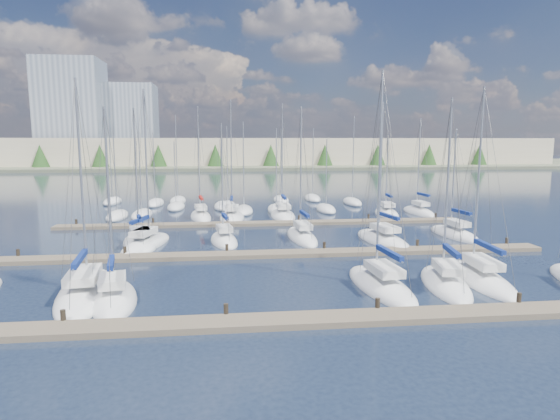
{
  "coord_description": "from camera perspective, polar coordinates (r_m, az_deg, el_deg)",
  "views": [
    {
      "loc": [
        -3.74,
        -20.19,
        9.1
      ],
      "look_at": [
        0.0,
        14.0,
        4.0
      ],
      "focal_mm": 30.0,
      "sensor_mm": 36.0,
      "label": 1
    }
  ],
  "objects": [
    {
      "name": "ground",
      "position": [
        80.79,
        -3.55,
        1.95
      ],
      "size": [
        400.0,
        400.0,
        0.0
      ],
      "primitive_type": "plane",
      "color": "#1E293C",
      "rests_on": "ground"
    },
    {
      "name": "sailboat_l",
      "position": [
        43.7,
        12.38,
        -3.55
      ],
      "size": [
        4.15,
        9.12,
        13.24
      ],
      "rotation": [
        0.0,
        0.0,
        0.15
      ],
      "color": "white",
      "rests_on": "ground"
    },
    {
      "name": "shoreline",
      "position": [
        170.23,
        -9.55,
        7.76
      ],
      "size": [
        400.0,
        60.0,
        38.0
      ],
      "color": "#666B51",
      "rests_on": "ground"
    },
    {
      "name": "sailboat_e",
      "position": [
        31.6,
        19.49,
        -8.45
      ],
      "size": [
        3.85,
        8.06,
        12.45
      ],
      "rotation": [
        0.0,
        0.0,
        -0.18
      ],
      "color": "white",
      "rests_on": "ground"
    },
    {
      "name": "sailboat_b",
      "position": [
        30.57,
        -22.6,
        -9.21
      ],
      "size": [
        4.31,
        10.22,
        13.44
      ],
      "rotation": [
        0.0,
        0.0,
        0.13
      ],
      "color": "white",
      "rests_on": "ground"
    },
    {
      "name": "sailboat_o",
      "position": [
        55.54,
        -5.87,
        -0.84
      ],
      "size": [
        3.06,
        7.86,
        14.56
      ],
      "rotation": [
        0.0,
        0.0,
        -0.03
      ],
      "color": "white",
      "rests_on": "ground"
    },
    {
      "name": "sailboat_i",
      "position": [
        42.42,
        -16.0,
        -4.02
      ],
      "size": [
        4.5,
        9.02,
        14.16
      ],
      "rotation": [
        0.0,
        0.0,
        -0.25
      ],
      "color": "white",
      "rests_on": "ground"
    },
    {
      "name": "sailboat_r",
      "position": [
        61.64,
        16.58,
        -0.23
      ],
      "size": [
        2.76,
        7.75,
        12.64
      ],
      "rotation": [
        0.0,
        0.0,
        0.07
      ],
      "color": "white",
      "rests_on": "ground"
    },
    {
      "name": "sailboat_j",
      "position": [
        42.67,
        -6.84,
        -3.68
      ],
      "size": [
        3.23,
        6.72,
        11.21
      ],
      "rotation": [
        0.0,
        0.0,
        0.16
      ],
      "color": "white",
      "rests_on": "ground"
    },
    {
      "name": "sailboat_d",
      "position": [
        30.15,
        12.17,
        -8.96
      ],
      "size": [
        3.44,
        8.83,
        14.04
      ],
      "rotation": [
        0.0,
        0.0,
        0.09
      ],
      "color": "white",
      "rests_on": "ground"
    },
    {
      "name": "sailboat_n",
      "position": [
        56.46,
        -9.64,
        -0.76
      ],
      "size": [
        3.43,
        7.9,
        13.87
      ],
      "rotation": [
        0.0,
        0.0,
        0.15
      ],
      "color": "white",
      "rests_on": "ground"
    },
    {
      "name": "sailboat_q",
      "position": [
        59.53,
        12.87,
        -0.4
      ],
      "size": [
        3.17,
        7.26,
        10.52
      ],
      "rotation": [
        0.0,
        0.0,
        -0.1
      ],
      "color": "white",
      "rests_on": "ground"
    },
    {
      "name": "dock_far",
      "position": [
        51.13,
        -1.95,
        -1.65
      ],
      "size": [
        44.0,
        1.93,
        1.1
      ],
      "color": "#6B5E4C",
      "rests_on": "ground"
    },
    {
      "name": "sailboat_p",
      "position": [
        56.71,
        0.34,
        -0.61
      ],
      "size": [
        2.84,
        8.45,
        14.24
      ],
      "rotation": [
        0.0,
        0.0,
        0.0
      ],
      "color": "white",
      "rests_on": "ground"
    },
    {
      "name": "sailboat_m",
      "position": [
        48.14,
        20.48,
        -2.79
      ],
      "size": [
        3.08,
        7.92,
        11.0
      ],
      "rotation": [
        0.0,
        0.0,
        0.09
      ],
      "color": "white",
      "rests_on": "ground"
    },
    {
      "name": "distant_boats",
      "position": [
        64.56,
        -6.72,
        0.53
      ],
      "size": [
        36.93,
        20.75,
        13.3
      ],
      "color": "#9EA0A5",
      "rests_on": "ground"
    },
    {
      "name": "sailboat_c",
      "position": [
        28.75,
        -19.61,
        -10.14
      ],
      "size": [
        3.85,
        7.22,
        11.72
      ],
      "rotation": [
        0.0,
        0.0,
        0.2
      ],
      "color": "white",
      "rests_on": "ground"
    },
    {
      "name": "dock_mid",
      "position": [
        37.48,
        -0.34,
        -5.38
      ],
      "size": [
        44.0,
        1.93,
        1.1
      ],
      "color": "#6B5E4C",
      "rests_on": "ground"
    },
    {
      "name": "sailboat_h",
      "position": [
        43.16,
        -16.7,
        -3.86
      ],
      "size": [
        4.69,
        7.93,
        12.64
      ],
      "rotation": [
        0.0,
        0.0,
        0.26
      ],
      "color": "white",
      "rests_on": "ground"
    },
    {
      "name": "sailboat_f",
      "position": [
        33.76,
        22.98,
        -7.57
      ],
      "size": [
        3.18,
        9.5,
        13.29
      ],
      "rotation": [
        0.0,
        0.0,
        -0.06
      ],
      "color": "white",
      "rests_on": "ground"
    },
    {
      "name": "dock_near",
      "position": [
        24.23,
        3.17,
        -13.25
      ],
      "size": [
        44.0,
        1.93,
        1.1
      ],
      "color": "#6B5E4C",
      "rests_on": "ground"
    },
    {
      "name": "sailboat_k",
      "position": [
        44.01,
        2.69,
        -3.26
      ],
      "size": [
        2.77,
        8.62,
        12.99
      ],
      "rotation": [
        0.0,
        0.0,
        0.05
      ],
      "color": "white",
      "rests_on": "ground"
    }
  ]
}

